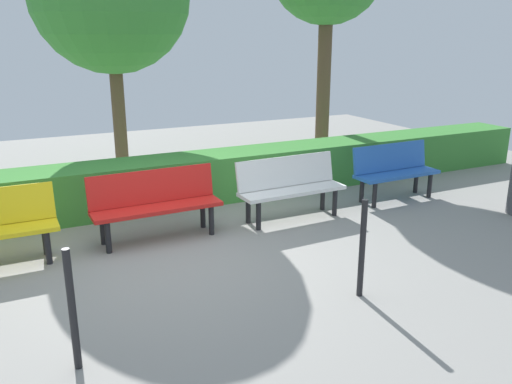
% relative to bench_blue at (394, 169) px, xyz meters
% --- Properties ---
extents(ground_plane, '(17.09, 17.09, 0.00)m').
position_rel_bench_blue_xyz_m(ground_plane, '(3.80, 0.68, -0.48)').
color(ground_plane, gray).
extents(bench_blue, '(1.42, 0.49, 0.86)m').
position_rel_bench_blue_xyz_m(bench_blue, '(0.00, 0.00, 0.00)').
color(bench_blue, blue).
rests_on(bench_blue, ground_plane).
extents(bench_white, '(1.55, 0.51, 0.86)m').
position_rel_bench_blue_xyz_m(bench_white, '(1.91, 0.07, 0.00)').
color(bench_white, white).
rests_on(bench_white, ground_plane).
extents(bench_red, '(1.62, 0.48, 0.86)m').
position_rel_bench_blue_xyz_m(bench_red, '(3.80, -0.02, 0.00)').
color(bench_red, red).
rests_on(bench_red, ground_plane).
extents(hedge_row, '(13.09, 0.80, 0.71)m').
position_rel_bench_blue_xyz_m(hedge_row, '(2.89, -1.27, -0.12)').
color(hedge_row, '#387F33').
rests_on(hedge_row, ground_plane).
extents(railing_post_mid, '(0.06, 0.06, 1.00)m').
position_rel_bench_blue_xyz_m(railing_post_mid, '(2.43, 2.40, 0.02)').
color(railing_post_mid, black).
rests_on(railing_post_mid, ground_plane).
extents(railing_post_far, '(0.06, 0.06, 1.00)m').
position_rel_bench_blue_xyz_m(railing_post_far, '(5.12, 2.40, 0.02)').
color(railing_post_far, black).
rests_on(railing_post_far, ground_plane).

